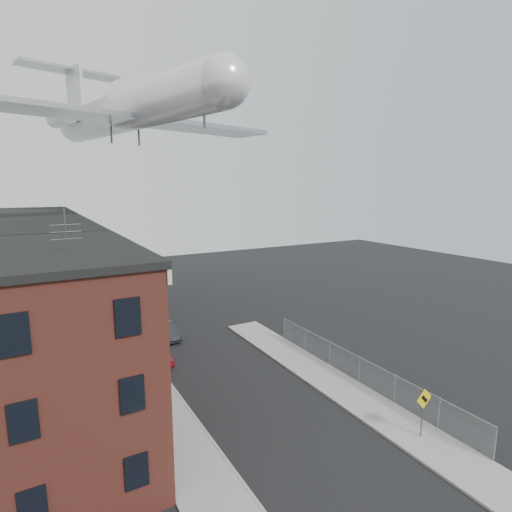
# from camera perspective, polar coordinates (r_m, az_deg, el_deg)

# --- Properties ---
(ground) EXTENTS (120.00, 120.00, 0.00)m
(ground) POSITION_cam_1_polar(r_m,az_deg,el_deg) (21.70, 9.74, -27.09)
(ground) COLOR black
(ground) RESTS_ON ground
(sidewalk_left) EXTENTS (3.00, 62.00, 0.12)m
(sidewalk_left) POSITION_cam_1_polar(r_m,az_deg,el_deg) (39.82, -19.91, -9.69)
(sidewalk_left) COLOR gray
(sidewalk_left) RESTS_ON ground
(sidewalk_right) EXTENTS (3.00, 26.00, 0.12)m
(sidewalk_right) POSITION_cam_1_polar(r_m,az_deg,el_deg) (28.60, 10.73, -17.20)
(sidewalk_right) COLOR gray
(sidewalk_right) RESTS_ON ground
(curb_left) EXTENTS (0.15, 62.00, 0.14)m
(curb_left) POSITION_cam_1_polar(r_m,az_deg,el_deg) (40.06, -17.85, -9.45)
(curb_left) COLOR gray
(curb_left) RESTS_ON ground
(curb_right) EXTENTS (0.15, 26.00, 0.14)m
(curb_right) POSITION_cam_1_polar(r_m,az_deg,el_deg) (27.77, 8.32, -17.98)
(curb_right) COLOR gray
(curb_right) RESTS_ON ground
(corner_building) EXTENTS (10.31, 12.30, 12.15)m
(corner_building) POSITION_cam_1_polar(r_m,az_deg,el_deg) (21.70, -30.12, -12.69)
(corner_building) COLOR #381911
(corner_building) RESTS_ON ground
(row_house_a) EXTENTS (11.98, 7.00, 10.30)m
(row_house_a) POSITION_cam_1_polar(r_m,az_deg,el_deg) (30.75, -30.00, -6.31)
(row_house_a) COLOR slate
(row_house_a) RESTS_ON ground
(row_house_b) EXTENTS (11.98, 7.00, 10.30)m
(row_house_b) POSITION_cam_1_polar(r_m,az_deg,el_deg) (37.56, -30.00, -3.56)
(row_house_b) COLOR slate
(row_house_b) RESTS_ON ground
(row_house_c) EXTENTS (11.98, 7.00, 10.30)m
(row_house_c) POSITION_cam_1_polar(r_m,az_deg,el_deg) (44.43, -29.99, -1.66)
(row_house_c) COLOR slate
(row_house_c) RESTS_ON ground
(row_house_d) EXTENTS (11.98, 7.00, 10.30)m
(row_house_d) POSITION_cam_1_polar(r_m,az_deg,el_deg) (51.33, -29.99, -0.27)
(row_house_d) COLOR slate
(row_house_d) RESTS_ON ground
(row_house_e) EXTENTS (11.98, 7.00, 10.30)m
(row_house_e) POSITION_cam_1_polar(r_m,az_deg,el_deg) (58.26, -29.99, 0.78)
(row_house_e) COLOR slate
(row_house_e) RESTS_ON ground
(chainlink_fence) EXTENTS (0.06, 18.06, 1.90)m
(chainlink_fence) POSITION_cam_1_polar(r_m,az_deg,el_deg) (28.46, 14.53, -15.41)
(chainlink_fence) COLOR gray
(chainlink_fence) RESTS_ON ground
(warning_sign) EXTENTS (1.10, 0.11, 2.80)m
(warning_sign) POSITION_cam_1_polar(r_m,az_deg,el_deg) (23.60, 22.80, -19.05)
(warning_sign) COLOR #515156
(warning_sign) RESTS_ON ground
(utility_pole) EXTENTS (1.80, 0.26, 9.00)m
(utility_pole) POSITION_cam_1_polar(r_m,az_deg,el_deg) (32.80, -18.74, -5.36)
(utility_pole) COLOR black
(utility_pole) RESTS_ON ground
(street_tree) EXTENTS (3.22, 3.20, 5.20)m
(street_tree) POSITION_cam_1_polar(r_m,az_deg,el_deg) (42.66, -20.79, -3.71)
(street_tree) COLOR black
(street_tree) RESTS_ON ground
(car_near) EXTENTS (1.41, 3.30, 1.11)m
(car_near) POSITION_cam_1_polar(r_m,az_deg,el_deg) (31.59, -13.50, -13.61)
(car_near) COLOR #B21623
(car_near) RESTS_ON ground
(car_mid) EXTENTS (1.72, 4.14, 1.33)m
(car_mid) POSITION_cam_1_polar(r_m,az_deg,el_deg) (36.03, -12.75, -10.39)
(car_mid) COLOR black
(car_mid) RESTS_ON ground
(car_far) EXTENTS (1.92, 4.20, 1.19)m
(car_far) POSITION_cam_1_polar(r_m,az_deg,el_deg) (50.59, -17.95, -4.81)
(car_far) COLOR gray
(car_far) RESTS_ON ground
(airplane) EXTENTS (27.43, 31.36, 9.03)m
(airplane) POSITION_cam_1_polar(r_m,az_deg,el_deg) (40.59, -18.06, 19.16)
(airplane) COLOR silver
(airplane) RESTS_ON ground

